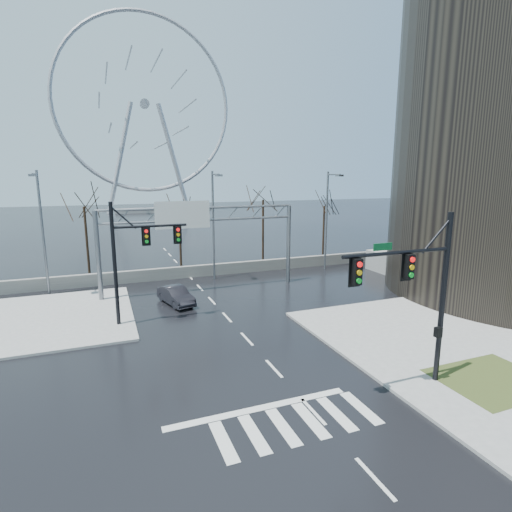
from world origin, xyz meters
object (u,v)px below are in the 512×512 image
signal_mast_near (421,285)px  car (176,295)px  ferris_wheel (145,111)px  sign_gantry (197,230)px  signal_mast_far (133,252)px

signal_mast_near → car: size_ratio=1.95×
ferris_wheel → signal_mast_near: bearing=-89.9°
signal_mast_near → ferris_wheel: 101.29m
signal_mast_near → sign_gantry: signal_mast_near is taller
signal_mast_near → car: bearing=115.9°
signal_mast_near → signal_mast_far: (-11.01, 13.00, -0.04)m
signal_mast_near → signal_mast_far: size_ratio=1.00×
signal_mast_far → car: signal_mast_far is taller
signal_mast_near → sign_gantry: bearing=106.2°
signal_mast_near → signal_mast_far: same height
signal_mast_far → car: (3.13, 3.25, -4.16)m
signal_mast_near → signal_mast_far: bearing=130.3°
signal_mast_far → ferris_wheel: (10.87, 86.04, 21.30)m
signal_mast_far → sign_gantry: signal_mast_far is taller
signal_mast_near → sign_gantry: (-5.52, 19.00, 0.31)m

